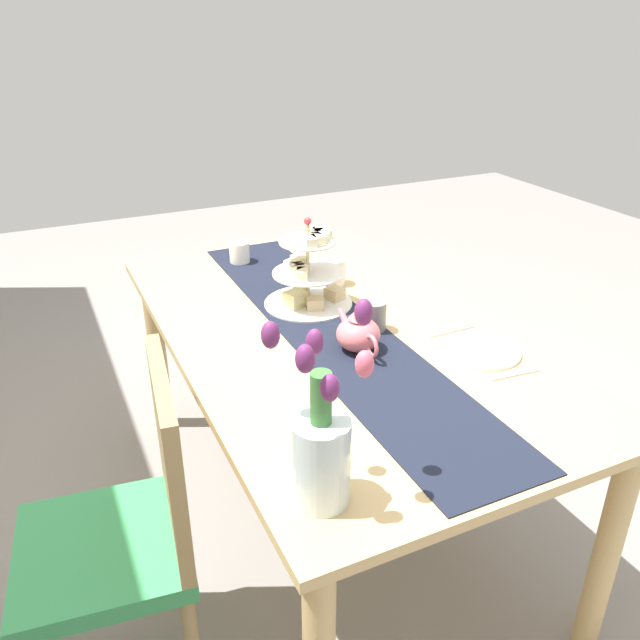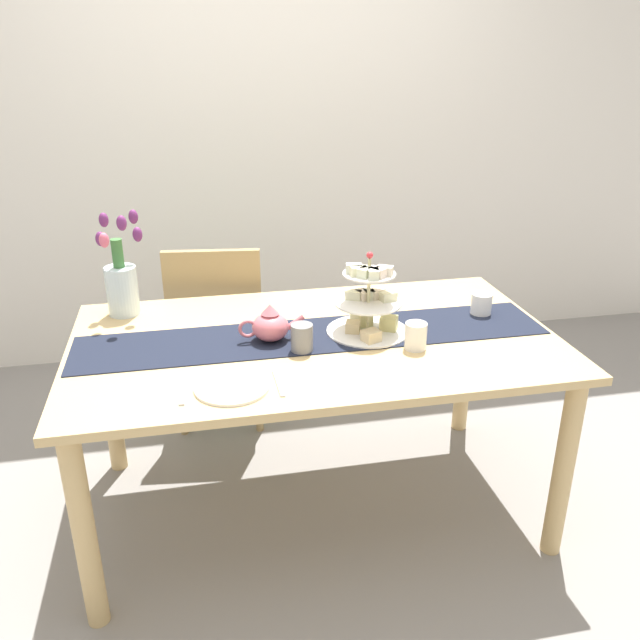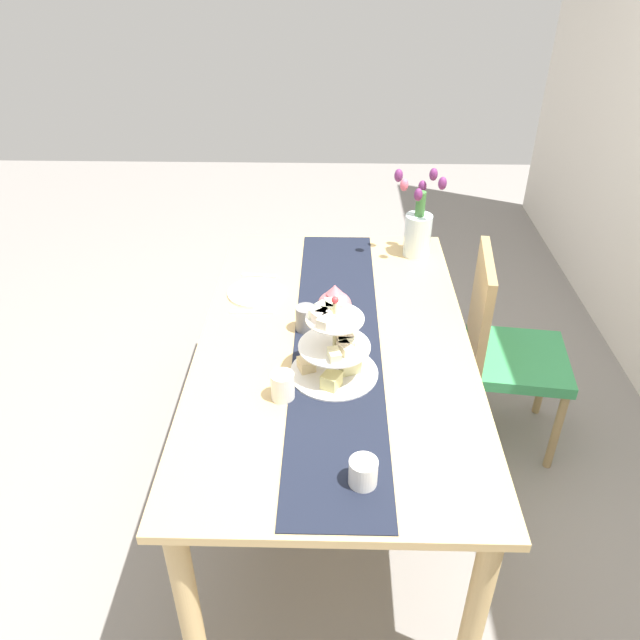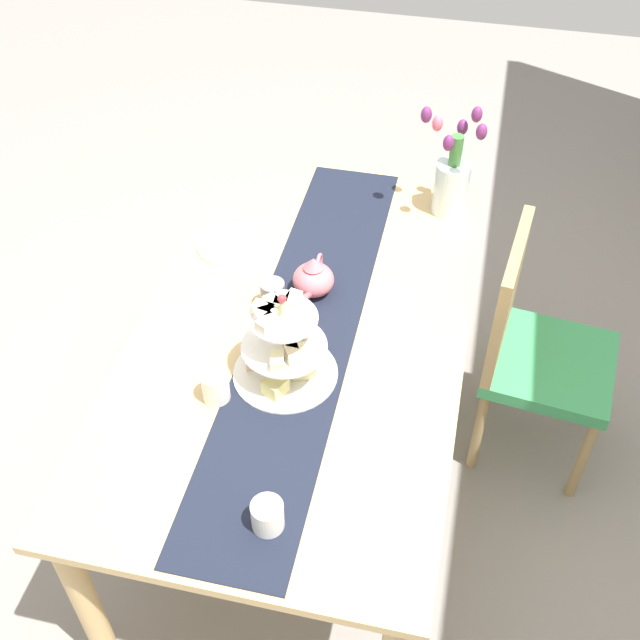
{
  "view_description": "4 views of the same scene",
  "coord_description": "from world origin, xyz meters",
  "px_view_note": "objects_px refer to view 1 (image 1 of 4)",
  "views": [
    {
      "loc": [
        -1.61,
        0.81,
        1.66
      ],
      "look_at": [
        0.03,
        0.03,
        0.77
      ],
      "focal_mm": 35.86,
      "sensor_mm": 36.0,
      "label": 1
    },
    {
      "loc": [
        -0.41,
        -2.1,
        1.71
      ],
      "look_at": [
        0.02,
        -0.01,
        0.81
      ],
      "focal_mm": 36.47,
      "sensor_mm": 36.0,
      "label": 2
    },
    {
      "loc": [
        1.86,
        -0.01,
        2.07
      ],
      "look_at": [
        -0.02,
        -0.05,
        0.82
      ],
      "focal_mm": 35.03,
      "sensor_mm": 36.0,
      "label": 3
    },
    {
      "loc": [
        1.64,
        0.43,
        2.44
      ],
      "look_at": [
        0.05,
        0.07,
        0.84
      ],
      "focal_mm": 44.33,
      "sensor_mm": 36.0,
      "label": 4
    }
  ],
  "objects_px": {
    "tulip_vase": "(321,445)",
    "knife_left": "(452,331)",
    "teapot": "(358,333)",
    "dinner_plate_left": "(481,351)",
    "mug_white_text": "(335,272)",
    "cream_jug": "(240,253)",
    "dining_table": "(334,354)",
    "tiered_cake_stand": "(308,276)",
    "mug_grey": "(374,316)",
    "chair_left": "(129,523)",
    "fork_left": "(514,374)"
  },
  "relations": [
    {
      "from": "tiered_cake_stand",
      "to": "mug_grey",
      "type": "bearing_deg",
      "value": -158.23
    },
    {
      "from": "tulip_vase",
      "to": "knife_left",
      "type": "height_order",
      "value": "tulip_vase"
    },
    {
      "from": "chair_left",
      "to": "mug_grey",
      "type": "height_order",
      "value": "chair_left"
    },
    {
      "from": "dining_table",
      "to": "mug_white_text",
      "type": "bearing_deg",
      "value": -26.91
    },
    {
      "from": "teapot",
      "to": "dinner_plate_left",
      "type": "distance_m",
      "value": 0.37
    },
    {
      "from": "teapot",
      "to": "tulip_vase",
      "type": "bearing_deg",
      "value": 144.98
    },
    {
      "from": "mug_white_text",
      "to": "cream_jug",
      "type": "bearing_deg",
      "value": 34.6
    },
    {
      "from": "tulip_vase",
      "to": "fork_left",
      "type": "relative_size",
      "value": 2.78
    },
    {
      "from": "chair_left",
      "to": "knife_left",
      "type": "bearing_deg",
      "value": -82.33
    },
    {
      "from": "dining_table",
      "to": "fork_left",
      "type": "distance_m",
      "value": 0.58
    },
    {
      "from": "tiered_cake_stand",
      "to": "teapot",
      "type": "xyz_separation_m",
      "value": [
        -0.36,
        0.0,
        -0.05
      ]
    },
    {
      "from": "tiered_cake_stand",
      "to": "tulip_vase",
      "type": "bearing_deg",
      "value": 157.36
    },
    {
      "from": "fork_left",
      "to": "dining_table",
      "type": "bearing_deg",
      "value": 34.62
    },
    {
      "from": "chair_left",
      "to": "fork_left",
      "type": "xyz_separation_m",
      "value": [
        -0.15,
        -1.05,
        0.24
      ]
    },
    {
      "from": "tulip_vase",
      "to": "cream_jug",
      "type": "relative_size",
      "value": 4.9
    },
    {
      "from": "teapot",
      "to": "dinner_plate_left",
      "type": "xyz_separation_m",
      "value": [
        -0.16,
        -0.32,
        -0.05
      ]
    },
    {
      "from": "teapot",
      "to": "chair_left",
      "type": "bearing_deg",
      "value": 102.42
    },
    {
      "from": "tiered_cake_stand",
      "to": "fork_left",
      "type": "height_order",
      "value": "tiered_cake_stand"
    },
    {
      "from": "chair_left",
      "to": "dining_table",
      "type": "bearing_deg",
      "value": -66.14
    },
    {
      "from": "dinner_plate_left",
      "to": "teapot",
      "type": "bearing_deg",
      "value": 63.24
    },
    {
      "from": "chair_left",
      "to": "tulip_vase",
      "type": "distance_m",
      "value": 0.63
    },
    {
      "from": "tulip_vase",
      "to": "dinner_plate_left",
      "type": "height_order",
      "value": "tulip_vase"
    },
    {
      "from": "tulip_vase",
      "to": "cream_jug",
      "type": "height_order",
      "value": "tulip_vase"
    },
    {
      "from": "tiered_cake_stand",
      "to": "mug_grey",
      "type": "relative_size",
      "value": 3.2
    },
    {
      "from": "teapot",
      "to": "knife_left",
      "type": "relative_size",
      "value": 1.4
    },
    {
      "from": "knife_left",
      "to": "teapot",
      "type": "bearing_deg",
      "value": 86.76
    },
    {
      "from": "tiered_cake_stand",
      "to": "teapot",
      "type": "height_order",
      "value": "tiered_cake_stand"
    },
    {
      "from": "cream_jug",
      "to": "mug_white_text",
      "type": "distance_m",
      "value": 0.43
    },
    {
      "from": "tiered_cake_stand",
      "to": "mug_white_text",
      "type": "xyz_separation_m",
      "value": [
        0.12,
        -0.16,
        -0.06
      ]
    },
    {
      "from": "dining_table",
      "to": "fork_left",
      "type": "xyz_separation_m",
      "value": [
        -0.47,
        -0.32,
        0.1
      ]
    },
    {
      "from": "chair_left",
      "to": "cream_jug",
      "type": "height_order",
      "value": "chair_left"
    },
    {
      "from": "tulip_vase",
      "to": "mug_white_text",
      "type": "relative_size",
      "value": 4.38
    },
    {
      "from": "fork_left",
      "to": "mug_white_text",
      "type": "xyz_separation_m",
      "value": [
        0.79,
        0.16,
        0.04
      ]
    },
    {
      "from": "mug_white_text",
      "to": "tiered_cake_stand",
      "type": "bearing_deg",
      "value": 127.3
    },
    {
      "from": "dinner_plate_left",
      "to": "tiered_cake_stand",
      "type": "bearing_deg",
      "value": 31.72
    },
    {
      "from": "cream_jug",
      "to": "teapot",
      "type": "bearing_deg",
      "value": -174.47
    },
    {
      "from": "mug_white_text",
      "to": "knife_left",
      "type": "bearing_deg",
      "value": -162.31
    },
    {
      "from": "knife_left",
      "to": "mug_white_text",
      "type": "bearing_deg",
      "value": 17.69
    },
    {
      "from": "mug_grey",
      "to": "dinner_plate_left",
      "type": "bearing_deg",
      "value": -139.89
    },
    {
      "from": "dining_table",
      "to": "tiered_cake_stand",
      "type": "xyz_separation_m",
      "value": [
        0.2,
        -0.0,
        0.2
      ]
    },
    {
      "from": "dining_table",
      "to": "teapot",
      "type": "distance_m",
      "value": 0.22
    },
    {
      "from": "tiered_cake_stand",
      "to": "teapot",
      "type": "relative_size",
      "value": 1.28
    },
    {
      "from": "tiered_cake_stand",
      "to": "dinner_plate_left",
      "type": "xyz_separation_m",
      "value": [
        -0.52,
        -0.32,
        -0.1
      ]
    },
    {
      "from": "mug_white_text",
      "to": "tulip_vase",
      "type": "bearing_deg",
      "value": 152.2
    },
    {
      "from": "mug_grey",
      "to": "tulip_vase",
      "type": "bearing_deg",
      "value": 142.57
    },
    {
      "from": "mug_grey",
      "to": "chair_left",
      "type": "bearing_deg",
      "value": 107.02
    },
    {
      "from": "fork_left",
      "to": "chair_left",
      "type": "bearing_deg",
      "value": 81.91
    },
    {
      "from": "teapot",
      "to": "dining_table",
      "type": "bearing_deg",
      "value": 0.0
    },
    {
      "from": "dining_table",
      "to": "fork_left",
      "type": "relative_size",
      "value": 11.57
    },
    {
      "from": "tulip_vase",
      "to": "dinner_plate_left",
      "type": "distance_m",
      "value": 0.79
    }
  ]
}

